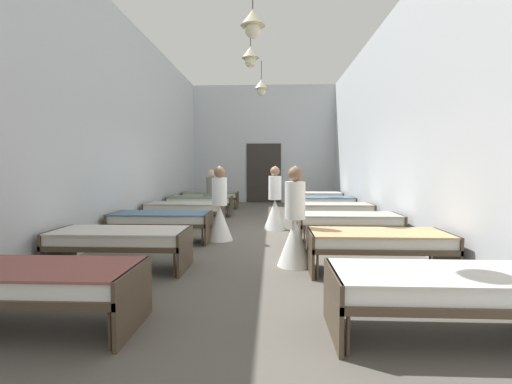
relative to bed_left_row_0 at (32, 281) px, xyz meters
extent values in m
cube|color=#59544C|center=(1.81, 4.75, -0.49)|extent=(6.32, 14.48, 0.10)
cube|color=silver|center=(1.81, 11.79, 1.94)|extent=(6.12, 0.20, 4.76)
cube|color=silver|center=(-1.15, 4.75, 1.94)|extent=(0.20, 13.88, 4.76)
cube|color=silver|center=(4.77, 4.75, 1.94)|extent=(0.20, 13.88, 4.76)
cube|color=#2D2823|center=(1.81, 11.67, 0.76)|extent=(1.40, 0.06, 2.40)
cone|color=beige|center=(1.80, 3.54, 3.68)|extent=(0.44, 0.44, 0.28)
sphere|color=beige|center=(1.80, 3.54, 3.46)|extent=(0.28, 0.28, 0.28)
cylinder|color=brown|center=(1.61, 5.96, 4.15)|extent=(0.02, 0.02, 0.34)
cone|color=beige|center=(1.61, 5.96, 3.83)|extent=(0.44, 0.44, 0.28)
sphere|color=beige|center=(1.61, 5.96, 3.61)|extent=(0.28, 0.28, 0.28)
cylinder|color=brown|center=(1.81, 8.39, 4.04)|extent=(0.02, 0.02, 0.56)
cone|color=beige|center=(1.81, 8.39, 3.60)|extent=(0.44, 0.44, 0.28)
sphere|color=beige|center=(1.81, 8.39, 3.38)|extent=(0.28, 0.28, 0.28)
cylinder|color=#473828|center=(0.87, -0.36, -0.27)|extent=(0.03, 0.03, 0.34)
cylinder|color=#473828|center=(0.87, 0.36, -0.27)|extent=(0.03, 0.03, 0.34)
cube|color=#473828|center=(0.00, 0.00, -0.06)|extent=(1.90, 0.84, 0.07)
cube|color=#473828|center=(0.93, 0.00, -0.15)|extent=(0.04, 0.84, 0.57)
cube|color=white|center=(0.00, 0.00, 0.04)|extent=(1.82, 0.78, 0.14)
cube|color=#8C4C47|center=(0.00, 0.00, 0.12)|extent=(1.86, 0.82, 0.02)
cylinder|color=#473828|center=(2.75, -0.36, -0.27)|extent=(0.03, 0.03, 0.34)
cylinder|color=#473828|center=(2.75, 0.36, -0.27)|extent=(0.03, 0.03, 0.34)
cube|color=#473828|center=(3.62, 0.00, -0.06)|extent=(1.90, 0.84, 0.07)
cube|color=#473828|center=(2.69, 0.00, -0.15)|extent=(0.04, 0.84, 0.57)
cube|color=white|center=(3.62, 0.00, 0.04)|extent=(1.82, 0.78, 0.14)
cube|color=beige|center=(3.62, 0.00, 0.12)|extent=(1.86, 0.82, 0.02)
cylinder|color=#473828|center=(-0.87, 1.54, -0.27)|extent=(0.03, 0.03, 0.34)
cylinder|color=#473828|center=(-0.87, 2.26, -0.27)|extent=(0.03, 0.03, 0.34)
cylinder|color=#473828|center=(0.87, 1.54, -0.27)|extent=(0.03, 0.03, 0.34)
cylinder|color=#473828|center=(0.87, 2.26, -0.27)|extent=(0.03, 0.03, 0.34)
cube|color=#473828|center=(0.00, 1.90, -0.06)|extent=(1.90, 0.84, 0.07)
cube|color=#473828|center=(-0.93, 1.90, -0.15)|extent=(0.04, 0.84, 0.57)
cube|color=#473828|center=(0.93, 1.90, -0.15)|extent=(0.04, 0.84, 0.57)
cube|color=silver|center=(0.00, 1.90, 0.04)|extent=(1.82, 0.78, 0.14)
cube|color=beige|center=(0.00, 1.90, 0.12)|extent=(1.86, 0.82, 0.02)
cylinder|color=#473828|center=(2.75, 1.54, -0.27)|extent=(0.03, 0.03, 0.34)
cylinder|color=#473828|center=(2.75, 2.26, -0.27)|extent=(0.03, 0.03, 0.34)
cylinder|color=#473828|center=(4.49, 1.54, -0.27)|extent=(0.03, 0.03, 0.34)
cylinder|color=#473828|center=(4.49, 2.26, -0.27)|extent=(0.03, 0.03, 0.34)
cube|color=#473828|center=(3.62, 1.90, -0.06)|extent=(1.90, 0.84, 0.07)
cube|color=#473828|center=(2.69, 1.90, -0.15)|extent=(0.04, 0.84, 0.57)
cube|color=#473828|center=(4.55, 1.90, -0.15)|extent=(0.04, 0.84, 0.57)
cube|color=silver|center=(3.62, 1.90, 0.04)|extent=(1.82, 0.78, 0.14)
cube|color=tan|center=(3.62, 1.90, 0.12)|extent=(1.86, 0.82, 0.02)
cylinder|color=#473828|center=(-0.87, 3.44, -0.27)|extent=(0.03, 0.03, 0.34)
cylinder|color=#473828|center=(-0.87, 4.16, -0.27)|extent=(0.03, 0.03, 0.34)
cylinder|color=#473828|center=(0.87, 3.44, -0.27)|extent=(0.03, 0.03, 0.34)
cylinder|color=#473828|center=(0.87, 4.16, -0.27)|extent=(0.03, 0.03, 0.34)
cube|color=#473828|center=(0.00, 3.80, -0.06)|extent=(1.90, 0.84, 0.07)
cube|color=#473828|center=(-0.93, 3.80, -0.15)|extent=(0.04, 0.84, 0.57)
cube|color=#473828|center=(0.93, 3.80, -0.15)|extent=(0.04, 0.84, 0.57)
cube|color=silver|center=(0.00, 3.80, 0.04)|extent=(1.82, 0.78, 0.14)
cube|color=slate|center=(0.00, 3.80, 0.12)|extent=(1.86, 0.82, 0.02)
cylinder|color=#473828|center=(2.75, 3.44, -0.27)|extent=(0.03, 0.03, 0.34)
cylinder|color=#473828|center=(2.75, 4.16, -0.27)|extent=(0.03, 0.03, 0.34)
cylinder|color=#473828|center=(4.49, 3.44, -0.27)|extent=(0.03, 0.03, 0.34)
cylinder|color=#473828|center=(4.49, 4.16, -0.27)|extent=(0.03, 0.03, 0.34)
cube|color=#473828|center=(3.62, 3.80, -0.06)|extent=(1.90, 0.84, 0.07)
cube|color=#473828|center=(2.69, 3.80, -0.15)|extent=(0.04, 0.84, 0.57)
cube|color=#473828|center=(4.55, 3.80, -0.15)|extent=(0.04, 0.84, 0.57)
cube|color=silver|center=(3.62, 3.80, 0.04)|extent=(1.82, 0.78, 0.14)
cube|color=#9E9E93|center=(3.62, 3.80, 0.12)|extent=(1.86, 0.82, 0.02)
cylinder|color=#473828|center=(-0.87, 5.34, -0.27)|extent=(0.03, 0.03, 0.34)
cylinder|color=#473828|center=(-0.87, 6.06, -0.27)|extent=(0.03, 0.03, 0.34)
cylinder|color=#473828|center=(0.87, 5.34, -0.27)|extent=(0.03, 0.03, 0.34)
cylinder|color=#473828|center=(0.87, 6.06, -0.27)|extent=(0.03, 0.03, 0.34)
cube|color=#473828|center=(0.00, 5.70, -0.06)|extent=(1.90, 0.84, 0.07)
cube|color=#473828|center=(-0.93, 5.70, -0.15)|extent=(0.04, 0.84, 0.57)
cube|color=#473828|center=(0.93, 5.70, -0.15)|extent=(0.04, 0.84, 0.57)
cube|color=silver|center=(0.00, 5.70, 0.04)|extent=(1.82, 0.78, 0.14)
cube|color=#9E9E93|center=(0.00, 5.70, 0.12)|extent=(1.86, 0.82, 0.02)
cylinder|color=#473828|center=(2.75, 5.34, -0.27)|extent=(0.03, 0.03, 0.34)
cylinder|color=#473828|center=(2.75, 6.06, -0.27)|extent=(0.03, 0.03, 0.34)
cylinder|color=#473828|center=(4.49, 5.34, -0.27)|extent=(0.03, 0.03, 0.34)
cylinder|color=#473828|center=(4.49, 6.06, -0.27)|extent=(0.03, 0.03, 0.34)
cube|color=#473828|center=(3.62, 5.70, -0.06)|extent=(1.90, 0.84, 0.07)
cube|color=#473828|center=(2.69, 5.70, -0.15)|extent=(0.04, 0.84, 0.57)
cube|color=#473828|center=(4.55, 5.70, -0.15)|extent=(0.04, 0.84, 0.57)
cube|color=silver|center=(3.62, 5.70, 0.04)|extent=(1.82, 0.78, 0.14)
cube|color=#9E9E93|center=(3.62, 5.70, 0.12)|extent=(1.86, 0.82, 0.02)
cylinder|color=#473828|center=(-0.87, 7.24, -0.27)|extent=(0.03, 0.03, 0.34)
cylinder|color=#473828|center=(-0.87, 7.96, -0.27)|extent=(0.03, 0.03, 0.34)
cylinder|color=#473828|center=(0.87, 7.24, -0.27)|extent=(0.03, 0.03, 0.34)
cylinder|color=#473828|center=(0.87, 7.96, -0.27)|extent=(0.03, 0.03, 0.34)
cube|color=#473828|center=(0.00, 7.60, -0.06)|extent=(1.90, 0.84, 0.07)
cube|color=#473828|center=(-0.93, 7.60, -0.15)|extent=(0.04, 0.84, 0.57)
cube|color=#473828|center=(0.93, 7.60, -0.15)|extent=(0.04, 0.84, 0.57)
cube|color=white|center=(0.00, 7.60, 0.04)|extent=(1.82, 0.78, 0.14)
cube|color=slate|center=(0.00, 7.60, 0.12)|extent=(1.86, 0.82, 0.02)
cylinder|color=#473828|center=(2.75, 7.24, -0.27)|extent=(0.03, 0.03, 0.34)
cylinder|color=#473828|center=(2.75, 7.96, -0.27)|extent=(0.03, 0.03, 0.34)
cylinder|color=#473828|center=(4.49, 7.24, -0.27)|extent=(0.03, 0.03, 0.34)
cylinder|color=#473828|center=(4.49, 7.96, -0.27)|extent=(0.03, 0.03, 0.34)
cube|color=#473828|center=(3.62, 7.60, -0.06)|extent=(1.90, 0.84, 0.07)
cube|color=#473828|center=(2.69, 7.60, -0.15)|extent=(0.04, 0.84, 0.57)
cube|color=#473828|center=(4.55, 7.60, -0.15)|extent=(0.04, 0.84, 0.57)
cube|color=white|center=(3.62, 7.60, 0.04)|extent=(1.82, 0.78, 0.14)
cube|color=slate|center=(3.62, 7.60, 0.12)|extent=(1.86, 0.82, 0.02)
cylinder|color=#473828|center=(-0.87, 9.14, -0.27)|extent=(0.03, 0.03, 0.34)
cylinder|color=#473828|center=(-0.87, 9.86, -0.27)|extent=(0.03, 0.03, 0.34)
cylinder|color=#473828|center=(0.87, 9.14, -0.27)|extent=(0.03, 0.03, 0.34)
cylinder|color=#473828|center=(0.87, 9.86, -0.27)|extent=(0.03, 0.03, 0.34)
cube|color=#473828|center=(0.00, 9.50, -0.06)|extent=(1.90, 0.84, 0.07)
cube|color=#473828|center=(-0.93, 9.50, -0.15)|extent=(0.04, 0.84, 0.57)
cube|color=#473828|center=(0.93, 9.50, -0.15)|extent=(0.04, 0.84, 0.57)
cube|color=white|center=(0.00, 9.50, 0.04)|extent=(1.82, 0.78, 0.14)
cube|color=slate|center=(0.00, 9.50, 0.12)|extent=(1.86, 0.82, 0.02)
cylinder|color=#473828|center=(2.75, 9.14, -0.27)|extent=(0.03, 0.03, 0.34)
cylinder|color=#473828|center=(2.75, 9.86, -0.27)|extent=(0.03, 0.03, 0.34)
cylinder|color=#473828|center=(4.49, 9.14, -0.27)|extent=(0.03, 0.03, 0.34)
cylinder|color=#473828|center=(4.49, 9.86, -0.27)|extent=(0.03, 0.03, 0.34)
cube|color=#473828|center=(3.62, 9.50, -0.06)|extent=(1.90, 0.84, 0.07)
cube|color=#473828|center=(2.69, 9.50, -0.15)|extent=(0.04, 0.84, 0.57)
cube|color=#473828|center=(4.55, 9.50, -0.15)|extent=(0.04, 0.84, 0.57)
cube|color=white|center=(3.62, 9.50, 0.04)|extent=(1.82, 0.78, 0.14)
cube|color=beige|center=(3.62, 9.50, 0.12)|extent=(1.86, 0.82, 0.02)
cone|color=white|center=(1.11, 4.00, -0.09)|extent=(0.52, 0.52, 0.70)
cylinder|color=white|center=(1.11, 4.00, 0.54)|extent=(0.30, 0.30, 0.55)
sphere|color=#846047|center=(1.11, 4.00, 0.92)|extent=(0.22, 0.22, 0.22)
cone|color=white|center=(1.11, 4.00, 1.00)|extent=(0.18, 0.18, 0.10)
cone|color=white|center=(2.22, 5.30, -0.09)|extent=(0.52, 0.52, 0.70)
cylinder|color=white|center=(2.22, 5.30, 0.54)|extent=(0.30, 0.30, 0.55)
sphere|color=#846047|center=(2.22, 5.30, 0.92)|extent=(0.22, 0.22, 0.22)
cone|color=white|center=(2.22, 5.30, 1.00)|extent=(0.18, 0.18, 0.10)
cone|color=white|center=(2.49, 2.20, -0.09)|extent=(0.52, 0.52, 0.70)
cylinder|color=white|center=(2.49, 2.20, 0.54)|extent=(0.30, 0.30, 0.55)
sphere|color=#846047|center=(2.49, 2.20, 0.92)|extent=(0.22, 0.22, 0.22)
cone|color=white|center=(2.49, 2.20, 1.00)|extent=(0.18, 0.18, 0.10)
cylinder|color=slate|center=(0.35, 7.62, 0.43)|extent=(0.32, 0.32, 0.58)
cube|color=slate|center=(0.35, 7.62, 0.18)|extent=(0.44, 0.44, 0.08)
sphere|color=beige|center=(0.35, 7.62, 0.83)|extent=(0.22, 0.22, 0.22)
camera|label=1|loc=(2.16, -3.09, 1.03)|focal=25.34mm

